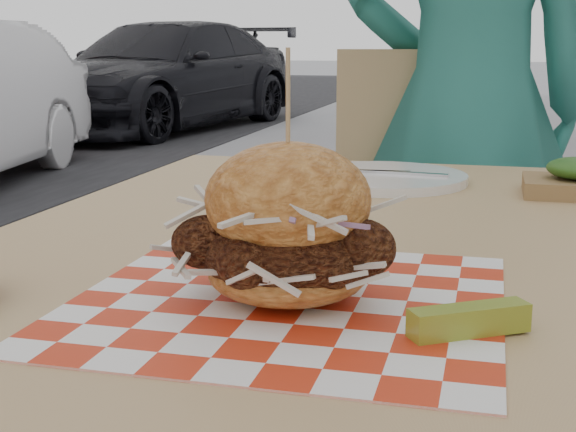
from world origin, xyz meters
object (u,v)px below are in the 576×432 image
object	(u,v)px
car_dark	(164,75)
patio_table	(334,304)
diner	(468,106)
patio_chair	(411,220)
sandwich	(288,232)

from	to	relation	value
car_dark	patio_table	bearing A→B (deg)	-55.05
diner	patio_chair	bearing A→B (deg)	12.78
patio_chair	sandwich	world-z (taller)	sandwich
patio_table	patio_chair	world-z (taller)	patio_chair
diner	patio_chair	xyz separation A→B (m)	(-0.12, -0.05, -0.27)
patio_table	patio_chair	size ratio (longest dim) A/B	1.26
patio_table	car_dark	bearing A→B (deg)	114.38
diner	sandwich	world-z (taller)	diner
patio_table	sandwich	size ratio (longest dim) A/B	5.67
patio_table	sandwich	world-z (taller)	sandwich
car_dark	patio_chair	distance (m)	7.43
car_dark	sandwich	distance (m)	8.56
patio_chair	sandwich	xyz separation A→B (m)	(0.02, -1.24, 0.26)
car_dark	patio_table	size ratio (longest dim) A/B	3.43
diner	patio_table	size ratio (longest dim) A/B	1.37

